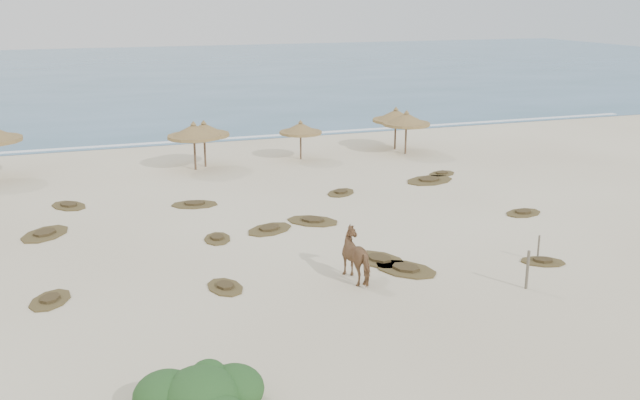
# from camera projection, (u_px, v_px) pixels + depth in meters

# --- Properties ---
(ground) EXTENTS (160.00, 160.00, 0.00)m
(ground) POSITION_uv_depth(u_px,v_px,m) (335.00, 271.00, 25.92)
(ground) COLOR beige
(ground) RESTS_ON ground
(ocean) EXTENTS (200.00, 100.00, 0.01)m
(ocean) POSITION_uv_depth(u_px,v_px,m) (138.00, 72.00, 94.03)
(ocean) COLOR #265A74
(ocean) RESTS_ON ground
(foam_line) EXTENTS (70.00, 0.60, 0.01)m
(foam_line) POSITION_uv_depth(u_px,v_px,m) (205.00, 140.00, 49.54)
(foam_line) COLOR white
(foam_line) RESTS_ON ground
(palapa_2) EXTENTS (3.68, 3.68, 2.83)m
(palapa_2) POSITION_uv_depth(u_px,v_px,m) (194.00, 132.00, 40.48)
(palapa_2) COLOR brown
(palapa_2) RESTS_ON ground
(palapa_3) EXTENTS (3.76, 3.76, 2.76)m
(palapa_3) POSITION_uv_depth(u_px,v_px,m) (204.00, 131.00, 41.26)
(palapa_3) COLOR brown
(palapa_3) RESTS_ON ground
(palapa_4) EXTENTS (2.61, 2.61, 2.43)m
(palapa_4) POSITION_uv_depth(u_px,v_px,m) (301.00, 129.00, 43.23)
(palapa_4) COLOR brown
(palapa_4) RESTS_ON ground
(palapa_5) EXTENTS (3.29, 3.29, 2.80)m
(palapa_5) POSITION_uv_depth(u_px,v_px,m) (396.00, 116.00, 45.96)
(palapa_5) COLOR brown
(palapa_5) RESTS_ON ground
(palapa_6) EXTENTS (3.72, 3.72, 2.80)m
(palapa_6) POSITION_uv_depth(u_px,v_px,m) (406.00, 120.00, 44.67)
(palapa_6) COLOR brown
(palapa_6) RESTS_ON ground
(horse) EXTENTS (1.23, 2.19, 1.75)m
(horse) POSITION_uv_depth(u_px,v_px,m) (359.00, 256.00, 24.92)
(horse) COLOR #916642
(horse) RESTS_ON ground
(fence_post_near) EXTENTS (0.13, 0.13, 1.37)m
(fence_post_near) POSITION_uv_depth(u_px,v_px,m) (527.00, 270.00, 24.16)
(fence_post_near) COLOR #655D4B
(fence_post_near) RESTS_ON ground
(fence_post_far) EXTENTS (0.09, 0.09, 1.01)m
(fence_post_far) POSITION_uv_depth(u_px,v_px,m) (538.00, 248.00, 26.79)
(fence_post_far) COLOR #655D4B
(fence_post_far) RESTS_ON ground
(bush) EXTENTS (3.16, 2.78, 1.41)m
(bush) POSITION_uv_depth(u_px,v_px,m) (201.00, 398.00, 16.85)
(bush) COLOR #275123
(bush) RESTS_ON ground
(scrub_0) EXTENTS (1.83, 2.16, 0.16)m
(scrub_0) POSITION_uv_depth(u_px,v_px,m) (50.00, 300.00, 23.33)
(scrub_0) COLOR brown
(scrub_0) RESTS_ON ground
(scrub_1) EXTENTS (2.68, 2.93, 0.16)m
(scrub_1) POSITION_uv_depth(u_px,v_px,m) (45.00, 234.00, 29.83)
(scrub_1) COLOR brown
(scrub_1) RESTS_ON ground
(scrub_2) EXTENTS (1.37, 1.83, 0.16)m
(scrub_2) POSITION_uv_depth(u_px,v_px,m) (217.00, 238.00, 29.25)
(scrub_2) COLOR brown
(scrub_2) RESTS_ON ground
(scrub_3) EXTENTS (2.81, 2.69, 0.16)m
(scrub_3) POSITION_uv_depth(u_px,v_px,m) (313.00, 221.00, 31.55)
(scrub_3) COLOR brown
(scrub_3) RESTS_ON ground
(scrub_4) EXTENTS (2.12, 1.65, 0.16)m
(scrub_4) POSITION_uv_depth(u_px,v_px,m) (523.00, 213.00, 32.74)
(scrub_4) COLOR brown
(scrub_4) RESTS_ON ground
(scrub_5) EXTENTS (3.33, 2.66, 0.16)m
(scrub_5) POSITION_uv_depth(u_px,v_px,m) (429.00, 180.00, 38.56)
(scrub_5) COLOR brown
(scrub_5) RESTS_ON ground
(scrub_6) EXTENTS (2.21, 2.47, 0.16)m
(scrub_6) POSITION_uv_depth(u_px,v_px,m) (69.00, 205.00, 33.85)
(scrub_6) COLOR brown
(scrub_6) RESTS_ON ground
(scrub_7) EXTENTS (2.16, 2.12, 0.16)m
(scrub_7) POSITION_uv_depth(u_px,v_px,m) (341.00, 192.00, 36.11)
(scrub_7) COLOR brown
(scrub_7) RESTS_ON ground
(scrub_9) EXTENTS (2.29, 2.73, 0.16)m
(scrub_9) POSITION_uv_depth(u_px,v_px,m) (380.00, 259.00, 26.90)
(scrub_9) COLOR brown
(scrub_9) RESTS_ON ground
(scrub_10) EXTENTS (2.09, 1.79, 0.16)m
(scrub_10) POSITION_uv_depth(u_px,v_px,m) (442.00, 173.00, 39.98)
(scrub_10) COLOR brown
(scrub_10) RESTS_ON ground
(scrub_11) EXTENTS (1.42, 1.91, 0.16)m
(scrub_11) POSITION_uv_depth(u_px,v_px,m) (225.00, 287.00, 24.37)
(scrub_11) COLOR brown
(scrub_11) RESTS_ON ground
(scrub_12) EXTENTS (1.96, 1.72, 0.16)m
(scrub_12) POSITION_uv_depth(u_px,v_px,m) (543.00, 261.00, 26.72)
(scrub_12) COLOR brown
(scrub_12) RESTS_ON ground
(scrub_13) EXTENTS (2.49, 1.90, 0.16)m
(scrub_13) POSITION_uv_depth(u_px,v_px,m) (195.00, 204.00, 34.08)
(scrub_13) COLOR brown
(scrub_13) RESTS_ON ground
(scrub_14) EXTENTS (2.67, 2.87, 0.16)m
(scrub_14) POSITION_uv_depth(u_px,v_px,m) (406.00, 269.00, 25.96)
(scrub_14) COLOR brown
(scrub_14) RESTS_ON ground
(scrub_15) EXTENTS (2.66, 2.37, 0.16)m
(scrub_15) POSITION_uv_depth(u_px,v_px,m) (269.00, 229.00, 30.43)
(scrub_15) COLOR brown
(scrub_15) RESTS_ON ground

